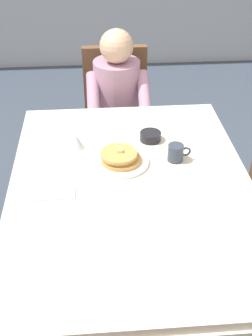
{
  "coord_description": "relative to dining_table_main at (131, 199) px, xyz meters",
  "views": [
    {
      "loc": [
        -0.15,
        -1.54,
        1.91
      ],
      "look_at": [
        -0.02,
        0.05,
        0.79
      ],
      "focal_mm": 45.75,
      "sensor_mm": 36.0,
      "label": 1
    }
  ],
  "objects": [
    {
      "name": "ground_plane",
      "position": [
        0.0,
        0.0,
        -0.65
      ],
      "size": [
        14.0,
        14.0,
        0.0
      ],
      "primitive_type": "plane",
      "color": "#3D4756"
    },
    {
      "name": "dining_table_main",
      "position": [
        0.0,
        0.0,
        0.0
      ],
      "size": [
        1.12,
        1.52,
        0.74
      ],
      "color": "silver",
      "rests_on": "ground"
    },
    {
      "name": "chair_diner",
      "position": [
        0.0,
        1.17,
        -0.12
      ],
      "size": [
        0.44,
        0.45,
        0.93
      ],
      "rotation": [
        0.0,
        0.0,
        3.14
      ],
      "color": "brown",
      "rests_on": "ground"
    },
    {
      "name": "diner_person",
      "position": [
        0.0,
        1.01,
        0.02
      ],
      "size": [
        0.4,
        0.43,
        1.12
      ],
      "rotation": [
        0.0,
        0.0,
        3.14
      ],
      "color": "#B2849E",
      "rests_on": "ground"
    },
    {
      "name": "plate_breakfast",
      "position": [
        -0.04,
        0.17,
        0.1
      ],
      "size": [
        0.28,
        0.28,
        0.02
      ],
      "primitive_type": "cylinder",
      "color": "white",
      "rests_on": "dining_table_main"
    },
    {
      "name": "breakfast_stack",
      "position": [
        -0.04,
        0.16,
        0.13
      ],
      "size": [
        0.2,
        0.2,
        0.06
      ],
      "color": "tan",
      "rests_on": "plate_breakfast"
    },
    {
      "name": "cup_coffee",
      "position": [
        0.23,
        0.17,
        0.13
      ],
      "size": [
        0.11,
        0.08,
        0.08
      ],
      "color": "#333D4C",
      "rests_on": "dining_table_main"
    },
    {
      "name": "bowl_butter",
      "position": [
        0.13,
        0.37,
        0.11
      ],
      "size": [
        0.11,
        0.11,
        0.04
      ],
      "primitive_type": "cylinder",
      "color": "black",
      "rests_on": "dining_table_main"
    },
    {
      "name": "syrup_pitcher",
      "position": [
        -0.25,
        0.32,
        0.13
      ],
      "size": [
        0.08,
        0.08,
        0.07
      ],
      "color": "silver",
      "rests_on": "dining_table_main"
    },
    {
      "name": "fork_left_of_plate",
      "position": [
        -0.23,
        0.15,
        0.09
      ],
      "size": [
        0.02,
        0.18,
        0.0
      ],
      "primitive_type": "cube",
      "rotation": [
        0.0,
        0.0,
        1.61
      ],
      "color": "silver",
      "rests_on": "dining_table_main"
    },
    {
      "name": "knife_right_of_plate",
      "position": [
        0.15,
        0.15,
        0.09
      ],
      "size": [
        0.03,
        0.2,
        0.0
      ],
      "primitive_type": "cube",
      "rotation": [
        0.0,
        0.0,
        1.66
      ],
      "color": "silver",
      "rests_on": "dining_table_main"
    },
    {
      "name": "spoon_near_edge",
      "position": [
        -0.07,
        -0.17,
        0.09
      ],
      "size": [
        0.15,
        0.02,
        0.0
      ],
      "primitive_type": "cube",
      "rotation": [
        0.0,
        0.0,
        0.01
      ],
      "color": "silver",
      "rests_on": "dining_table_main"
    },
    {
      "name": "napkin_folded",
      "position": [
        -0.34,
        -0.04,
        0.09
      ],
      "size": [
        0.17,
        0.12,
        0.01
      ],
      "primitive_type": "cube",
      "rotation": [
        0.0,
        0.0,
        -0.03
      ],
      "color": "white",
      "rests_on": "dining_table_main"
    }
  ]
}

